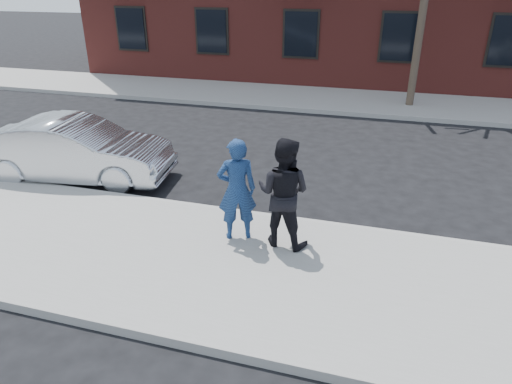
% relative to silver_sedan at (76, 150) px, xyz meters
% --- Properties ---
extents(ground, '(100.00, 100.00, 0.00)m').
position_rel_silver_sedan_xyz_m(ground, '(2.91, -2.30, -0.71)').
color(ground, black).
rests_on(ground, ground).
extents(near_sidewalk, '(50.00, 3.50, 0.15)m').
position_rel_silver_sedan_xyz_m(near_sidewalk, '(2.91, -2.55, -0.63)').
color(near_sidewalk, gray).
rests_on(near_sidewalk, ground).
extents(near_curb, '(50.00, 0.10, 0.15)m').
position_rel_silver_sedan_xyz_m(near_curb, '(2.91, -0.75, -0.63)').
color(near_curb, '#999691').
rests_on(near_curb, ground).
extents(far_sidewalk, '(50.00, 3.50, 0.15)m').
position_rel_silver_sedan_xyz_m(far_sidewalk, '(2.91, 8.95, -0.63)').
color(far_sidewalk, gray).
rests_on(far_sidewalk, ground).
extents(far_curb, '(50.00, 0.10, 0.15)m').
position_rel_silver_sedan_xyz_m(far_curb, '(2.91, 7.15, -0.63)').
color(far_curb, '#999691').
rests_on(far_curb, ground).
extents(silver_sedan, '(4.45, 2.05, 1.41)m').
position_rel_silver_sedan_xyz_m(silver_sedan, '(0.00, 0.00, 0.00)').
color(silver_sedan, '#B7BABF').
rests_on(silver_sedan, ground).
extents(man_hoodie, '(0.77, 0.66, 1.79)m').
position_rel_silver_sedan_xyz_m(man_hoodie, '(4.41, -1.69, 0.34)').
color(man_hoodie, navy).
rests_on(man_hoodie, near_sidewalk).
extents(man_peacoat, '(1.00, 0.82, 1.87)m').
position_rel_silver_sedan_xyz_m(man_peacoat, '(5.20, -1.66, 0.38)').
color(man_peacoat, black).
rests_on(man_peacoat, near_sidewalk).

